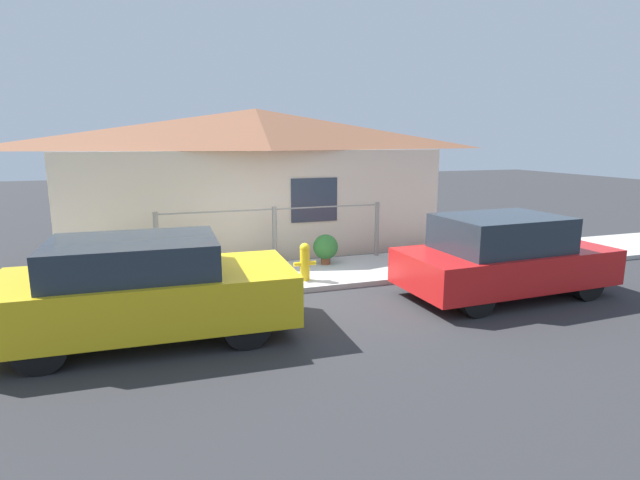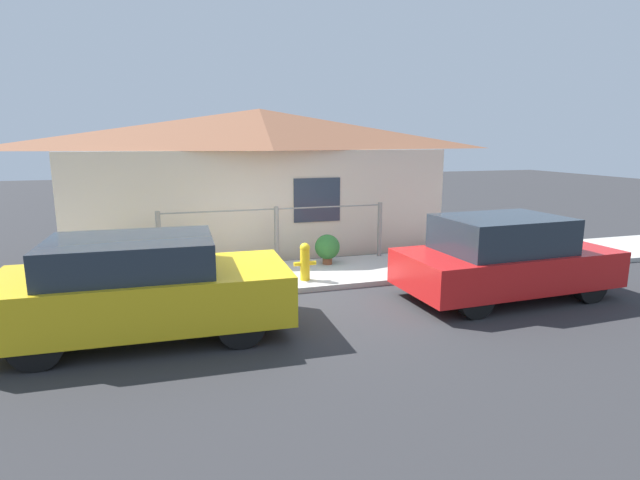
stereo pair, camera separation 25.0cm
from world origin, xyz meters
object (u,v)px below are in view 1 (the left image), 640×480
object	(u,v)px
car_left	(146,288)
potted_plant_by_fence	(157,258)
fire_hydrant	(305,261)
car_right	(504,257)
potted_plant_near_hydrant	(326,247)

from	to	relation	value
car_left	potted_plant_by_fence	bearing A→B (deg)	87.93
potted_plant_by_fence	fire_hydrant	bearing A→B (deg)	-26.34
car_right	potted_plant_by_fence	bearing A→B (deg)	149.99
car_right	potted_plant_by_fence	size ratio (longest dim) A/B	6.50
car_left	car_right	distance (m)	5.96
potted_plant_near_hydrant	car_right	bearing A→B (deg)	-50.16
car_right	potted_plant_near_hydrant	bearing A→B (deg)	127.66
car_left	car_right	size ratio (longest dim) A/B	1.05
car_left	potted_plant_by_fence	world-z (taller)	car_left
car_left	potted_plant_by_fence	size ratio (longest dim) A/B	6.83
car_left	car_right	bearing A→B (deg)	1.55
car_right	potted_plant_near_hydrant	xyz separation A→B (m)	(-2.33, 2.80, -0.25)
car_left	fire_hydrant	xyz separation A→B (m)	(2.83, 1.73, -0.24)
fire_hydrant	potted_plant_by_fence	bearing A→B (deg)	153.66
car_right	fire_hydrant	distance (m)	3.58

